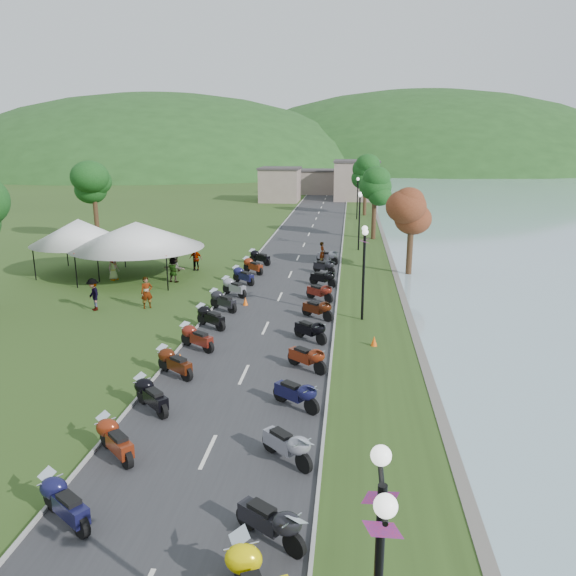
{
  "coord_description": "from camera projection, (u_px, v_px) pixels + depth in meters",
  "views": [
    {
      "loc": [
        4.22,
        -11.28,
        9.46
      ],
      "look_at": [
        0.8,
        19.38,
        1.3
      ],
      "focal_mm": 35.0,
      "sensor_mm": 36.0,
      "label": 1
    }
  ],
  "objects": [
    {
      "name": "pedestrian_a",
      "position": [
        148.0,
        308.0,
        32.6
      ],
      "size": [
        0.84,
        0.78,
        1.86
      ],
      "primitive_type": "imported",
      "rotation": [
        0.0,
        0.0,
        0.56
      ],
      "color": "slate",
      "rests_on": "ground"
    },
    {
      "name": "road",
      "position": [
        304.0,
        245.0,
        52.14
      ],
      "size": [
        7.0,
        120.0,
        0.02
      ],
      "primitive_type": "cube",
      "color": "#313134",
      "rests_on": "ground"
    },
    {
      "name": "vendor_tent_side",
      "position": [
        80.0,
        246.0,
        40.55
      ],
      "size": [
        4.62,
        4.62,
        4.0
      ],
      "primitive_type": null,
      "color": "silver",
      "rests_on": "ground"
    },
    {
      "name": "pedestrian_c",
      "position": [
        95.0,
        310.0,
        32.18
      ],
      "size": [
        1.16,
        1.25,
        1.88
      ],
      "primitive_type": "imported",
      "rotation": [
        0.0,
        0.0,
        5.41
      ],
      "color": "slate",
      "rests_on": "ground"
    },
    {
      "name": "ground",
      "position": [
        168.0,
        540.0,
        13.71
      ],
      "size": [
        400.0,
        400.0,
        0.0
      ],
      "primitive_type": "plane",
      "color": "#36541E",
      "rests_on": "ground"
    },
    {
      "name": "moto_row_right",
      "position": [
        314.0,
        319.0,
        28.83
      ],
      "size": [
        2.6,
        34.3,
        1.1
      ],
      "primitive_type": null,
      "color": "#331411",
      "rests_on": "ground"
    },
    {
      "name": "pedestrian_b",
      "position": [
        174.0,
        271.0,
        41.72
      ],
      "size": [
        1.0,
        0.77,
        1.82
      ],
      "primitive_type": "imported",
      "rotation": [
        0.0,
        0.0,
        3.51
      ],
      "color": "slate",
      "rests_on": "ground"
    },
    {
      "name": "vendor_tent_main",
      "position": [
        138.0,
        250.0,
        39.17
      ],
      "size": [
        6.17,
        6.17,
        4.0
      ],
      "primitive_type": null,
      "color": "silver",
      "rests_on": "ground"
    },
    {
      "name": "moto_row_left",
      "position": [
        196.0,
        338.0,
        26.02
      ],
      "size": [
        2.6,
        39.43,
        1.1
      ],
      "primitive_type": null,
      "color": "#331411",
      "rests_on": "ground"
    },
    {
      "name": "hills_backdrop",
      "position": [
        340.0,
        166.0,
        205.87
      ],
      "size": [
        360.0,
        120.0,
        76.0
      ],
      "primitive_type": null,
      "color": "#285621",
      "rests_on": "ground"
    },
    {
      "name": "traffic_cone_near",
      "position": [
        180.0,
        358.0,
        24.47
      ],
      "size": [
        0.3,
        0.3,
        0.47
      ],
      "primitive_type": "cone",
      "color": "#F2590C",
      "rests_on": "ground"
    },
    {
      "name": "far_building",
      "position": [
        314.0,
        182.0,
        94.95
      ],
      "size": [
        18.0,
        16.0,
        5.0
      ],
      "primitive_type": "cube",
      "color": "gray",
      "rests_on": "ground"
    },
    {
      "name": "tree_lakeside",
      "position": [
        411.0,
        224.0,
        39.98
      ],
      "size": [
        2.66,
        2.66,
        7.38
      ],
      "primitive_type": null,
      "color": "#1B541B",
      "rests_on": "ground"
    }
  ]
}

